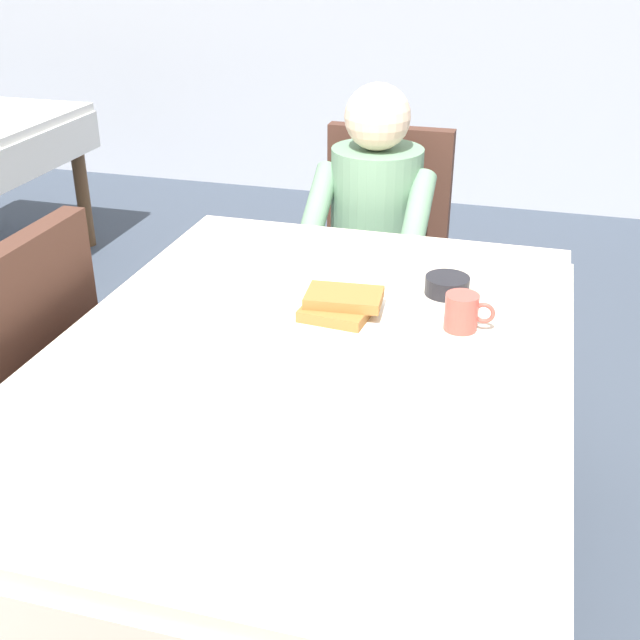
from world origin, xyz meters
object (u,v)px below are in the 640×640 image
chair_left_side (14,382)px  plate_breakfast (340,317)px  diner_person (373,223)px  breakfast_stack (340,304)px  chair_diner (381,246)px  bowl_butter (447,285)px  cup_coffee (462,312)px  syrup_pitcher (266,268)px  dining_table_main (307,384)px  knife_right_of_plate (419,333)px  spoon_near_edge (309,382)px  fork_left_of_plate (259,313)px

chair_left_side → plate_breakfast: size_ratio=3.32×
diner_person → breakfast_stack: (0.11, -0.86, 0.11)m
chair_diner → bowl_butter: (0.32, -0.80, 0.23)m
cup_coffee → syrup_pitcher: 0.53m
chair_diner → bowl_butter: size_ratio=8.45×
dining_table_main → plate_breakfast: 0.19m
diner_person → knife_right_of_plate: (0.30, -0.88, 0.07)m
diner_person → dining_table_main: bearing=94.1°
chair_diner → chair_left_side: 1.36m
chair_left_side → plate_breakfast: chair_left_side is taller
dining_table_main → spoon_near_edge: size_ratio=10.16×
cup_coffee → knife_right_of_plate: bearing=-149.7°
chair_left_side → fork_left_of_plate: (0.61, 0.13, 0.21)m
dining_table_main → syrup_pitcher: 0.40m
fork_left_of_plate → bowl_butter: bearing=-59.0°
plate_breakfast → spoon_near_edge: 0.29m
bowl_butter → fork_left_of_plate: bearing=-150.4°
chair_diner → spoon_near_edge: size_ratio=6.20×
plate_breakfast → bowl_butter: 0.31m
diner_person → chair_left_side: bearing=55.4°
plate_breakfast → bowl_butter: size_ratio=2.55×
chair_left_side → spoon_near_edge: (0.81, -0.14, 0.21)m
syrup_pitcher → dining_table_main: bearing=-57.5°
diner_person → fork_left_of_plate: size_ratio=6.22×
fork_left_of_plate → breakfast_stack: bearing=-82.7°
diner_person → plate_breakfast: (0.11, -0.86, 0.08)m
breakfast_stack → bowl_butter: 0.31m
knife_right_of_plate → fork_left_of_plate: bearing=96.0°
spoon_near_edge → breakfast_stack: bearing=88.6°
dining_table_main → chair_left_side: chair_left_side is taller
dining_table_main → spoon_near_edge: 0.17m
syrup_pitcher → knife_right_of_plate: syrup_pitcher is taller
bowl_butter → fork_left_of_plate: 0.47m
chair_left_side → plate_breakfast: 0.85m
chair_diner → plate_breakfast: chair_diner is taller
syrup_pitcher → knife_right_of_plate: (0.43, -0.18, -0.04)m
chair_diner → knife_right_of_plate: 1.10m
chair_diner → fork_left_of_plate: bearing=85.3°
chair_left_side → syrup_pitcher: 0.70m
chair_diner → breakfast_stack: chair_diner is taller
breakfast_stack → cup_coffee: cup_coffee is taller
dining_table_main → knife_right_of_plate: bearing=30.9°
dining_table_main → bowl_butter: bowl_butter is taller
diner_person → plate_breakfast: size_ratio=4.00×
cup_coffee → knife_right_of_plate: cup_coffee is taller
diner_person → fork_left_of_plate: (-0.08, -0.88, 0.07)m
breakfast_stack → knife_right_of_plate: breakfast_stack is taller
plate_breakfast → breakfast_stack: breakfast_stack is taller
dining_table_main → cup_coffee: 0.38m
knife_right_of_plate → spoon_near_edge: (-0.18, -0.27, 0.00)m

